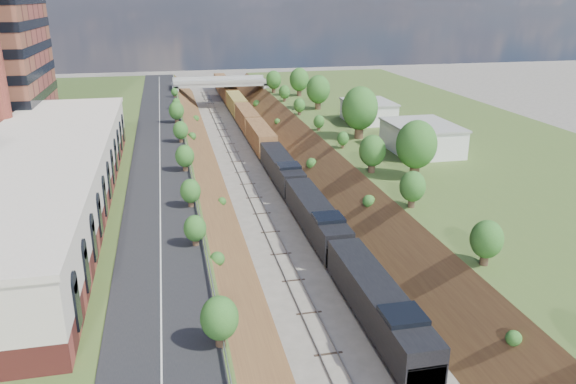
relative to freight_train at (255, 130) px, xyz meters
name	(u,v)px	position (x,y,z in m)	size (l,w,h in m)	color
platform_left	(40,175)	(-35.60, -21.79, -0.22)	(44.00, 180.00, 5.00)	#455E26
platform_right	(451,150)	(30.40, -21.79, -0.22)	(44.00, 180.00, 5.00)	#455E26
embankment_left	(192,181)	(-13.60, -21.79, -2.72)	(7.07, 180.00, 7.07)	brown
embankment_right	(327,172)	(8.40, -21.79, -2.72)	(7.07, 180.00, 7.07)	brown
rail_left_track	(245,177)	(-5.20, -21.79, -2.63)	(1.58, 180.00, 0.18)	gray
rail_right_track	(277,175)	(0.00, -21.79, -2.63)	(1.58, 180.00, 0.18)	gray
road	(160,152)	(-18.10, -21.79, 2.33)	(8.00, 180.00, 0.10)	black
guardrail	(187,147)	(-14.00, -21.99, 2.83)	(0.10, 171.00, 0.70)	#99999E
commercial_building	(41,179)	(-30.60, -43.79, 5.78)	(14.30, 62.30, 7.00)	maroon
overpass	(220,88)	(-2.60, 40.21, 2.19)	(24.50, 8.30, 7.40)	gray
white_building_near	(422,139)	(20.90, -29.79, 4.28)	(9.00, 12.00, 4.00)	silver
white_building_far	(368,112)	(20.40, -7.79, 4.08)	(8.00, 10.00, 3.60)	silver
tree_right_large	(416,145)	(14.40, -41.79, 6.66)	(5.25, 5.25, 7.61)	#473323
tree_left_crest	(203,246)	(-14.40, -61.79, 4.32)	(2.45, 2.45, 3.55)	#473323
freight_train	(255,130)	(0.00, 0.00, 0.00)	(3.26, 147.98, 4.81)	black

